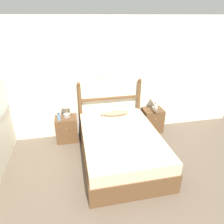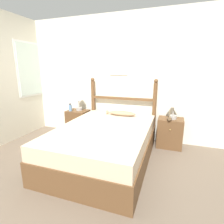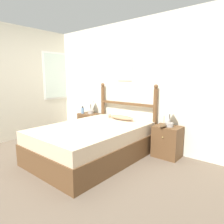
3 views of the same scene
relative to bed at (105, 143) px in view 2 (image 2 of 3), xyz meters
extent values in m
plane|color=brown|center=(-0.03, -0.62, -0.28)|extent=(16.00, 16.00, 0.00)
cube|color=beige|center=(-0.03, 1.11, 0.99)|extent=(6.40, 0.06, 2.55)
cube|color=beige|center=(-0.11, 1.07, 1.27)|extent=(0.39, 0.02, 0.42)
cube|color=silver|center=(-0.11, 1.06, 1.27)|extent=(0.33, 0.01, 0.36)
cube|color=white|center=(-2.12, 0.85, 1.17)|extent=(0.01, 0.92, 1.21)
cube|color=silver|center=(-2.12, 0.85, 1.17)|extent=(0.01, 0.84, 1.13)
cube|color=brown|center=(0.00, 0.00, -0.10)|extent=(1.42, 2.07, 0.36)
cube|color=#CCB293|center=(0.00, 0.00, 0.18)|extent=(1.38, 2.03, 0.22)
cylinder|color=brown|center=(-0.67, 1.00, 0.32)|extent=(0.08, 0.08, 1.21)
sphere|color=brown|center=(-0.67, 1.00, 0.96)|extent=(0.08, 0.08, 0.08)
cylinder|color=brown|center=(0.67, 1.00, 0.32)|extent=(0.08, 0.08, 1.21)
sphere|color=brown|center=(0.67, 1.00, 0.96)|extent=(0.08, 0.08, 0.08)
cube|color=brown|center=(0.00, 1.00, 0.59)|extent=(1.34, 0.06, 0.05)
cube|color=brown|center=(-1.00, 0.87, 0.00)|extent=(0.46, 0.36, 0.56)
sphere|color=tan|center=(-1.00, 0.67, 0.12)|extent=(0.02, 0.02, 0.02)
cube|color=brown|center=(1.00, 0.87, 0.00)|extent=(0.46, 0.36, 0.56)
sphere|color=tan|center=(1.00, 0.67, 0.12)|extent=(0.02, 0.02, 0.02)
cylinder|color=gray|center=(-0.97, 0.90, 0.31)|extent=(0.14, 0.14, 0.07)
cylinder|color=gray|center=(-0.97, 0.90, 0.44)|extent=(0.02, 0.02, 0.17)
cone|color=beige|center=(-0.97, 0.90, 0.62)|extent=(0.20, 0.20, 0.20)
cylinder|color=gray|center=(1.03, 0.85, 0.31)|extent=(0.14, 0.14, 0.07)
cylinder|color=gray|center=(1.03, 0.85, 0.44)|extent=(0.02, 0.02, 0.17)
cone|color=beige|center=(1.03, 0.85, 0.62)|extent=(0.20, 0.20, 0.20)
cylinder|color=#668CB2|center=(-1.13, 0.78, 0.35)|extent=(0.07, 0.07, 0.13)
sphere|color=#333338|center=(-1.13, 0.78, 0.43)|extent=(0.05, 0.05, 0.05)
ellipsoid|color=#4C3823|center=(0.97, 0.75, 0.31)|extent=(0.08, 0.23, 0.05)
cylinder|color=#997F56|center=(0.97, 0.75, 0.41)|extent=(0.01, 0.01, 0.15)
ellipsoid|color=#997A5B|center=(0.08, 0.73, 0.34)|extent=(0.54, 0.16, 0.09)
cone|color=#997A5B|center=(-0.21, 0.73, 0.34)|extent=(0.06, 0.08, 0.08)
camera|label=1|loc=(-0.80, -3.05, 2.25)|focal=32.00mm
camera|label=2|loc=(0.99, -2.48, 1.19)|focal=28.00mm
camera|label=3|loc=(2.42, -2.39, 1.13)|focal=32.00mm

